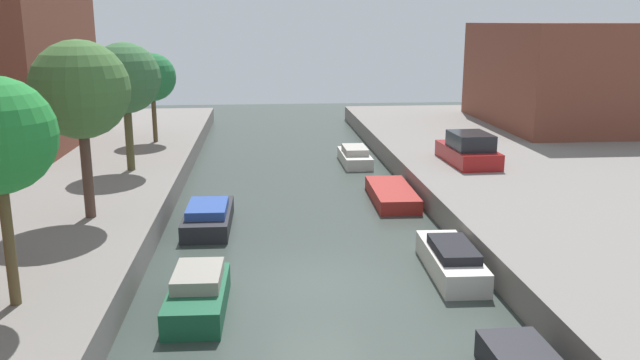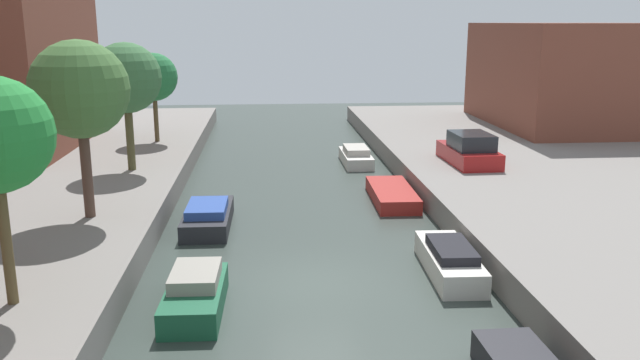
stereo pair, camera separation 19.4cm
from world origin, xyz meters
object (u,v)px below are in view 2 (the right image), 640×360
(low_block_right, at_px, (575,74))
(parked_car, at_px, (469,151))
(moored_boat_left_2, at_px, (195,294))
(moored_boat_right_3, at_px, (450,260))
(moored_boat_right_4, at_px, (392,194))
(street_tree_4, at_px, (126,79))
(moored_boat_left_3, at_px, (208,216))
(moored_boat_right_5, at_px, (356,156))
(street_tree_3, at_px, (80,90))
(street_tree_5, at_px, (154,77))

(low_block_right, height_order, parked_car, low_block_right)
(moored_boat_left_2, bearing_deg, moored_boat_right_3, 14.78)
(parked_car, distance_m, moored_boat_right_4, 4.94)
(street_tree_4, height_order, moored_boat_right_3, street_tree_4)
(parked_car, xyz_separation_m, moored_boat_right_3, (-3.87, -10.68, -1.17))
(moored_boat_left_3, bearing_deg, low_block_right, 37.47)
(street_tree_4, xyz_separation_m, parked_car, (15.15, 0.03, -3.38))
(moored_boat_left_2, xyz_separation_m, moored_boat_right_5, (6.62, 17.51, -0.05))
(street_tree_3, relative_size, moored_boat_right_3, 1.43)
(street_tree_3, bearing_deg, moored_boat_right_4, 22.52)
(moored_boat_right_4, bearing_deg, street_tree_4, 167.29)
(low_block_right, xyz_separation_m, moored_boat_left_2, (-21.17, -23.56, -3.68))
(parked_car, bearing_deg, moored_boat_right_4, -147.86)
(street_tree_5, relative_size, moored_boat_right_4, 1.06)
(low_block_right, bearing_deg, moored_boat_right_3, -122.69)
(moored_boat_right_3, xyz_separation_m, moored_boat_right_5, (-0.67, 15.59, -0.03))
(street_tree_3, relative_size, moored_boat_right_4, 1.30)
(moored_boat_left_2, bearing_deg, moored_boat_left_3, 92.13)
(moored_boat_right_5, bearing_deg, moored_boat_left_2, -110.71)
(moored_boat_right_3, bearing_deg, moored_boat_left_3, 145.42)
(street_tree_4, height_order, moored_boat_left_3, street_tree_4)
(street_tree_3, height_order, parked_car, street_tree_3)
(street_tree_5, height_order, moored_boat_right_3, street_tree_5)
(moored_boat_left_2, xyz_separation_m, moored_boat_right_4, (7.13, 10.07, -0.16))
(parked_car, distance_m, moored_boat_right_3, 11.42)
(low_block_right, height_order, moored_boat_right_5, low_block_right)
(street_tree_3, bearing_deg, low_block_right, 35.73)
(moored_boat_right_3, relative_size, moored_boat_right_4, 0.91)
(low_block_right, height_order, moored_boat_left_2, low_block_right)
(parked_car, height_order, moored_boat_right_4, parked_car)
(street_tree_4, bearing_deg, street_tree_5, 90.00)
(street_tree_5, bearing_deg, moored_boat_right_4, -40.42)
(parked_car, bearing_deg, moored_boat_right_5, 132.77)
(low_block_right, distance_m, street_tree_5, 25.48)
(street_tree_4, distance_m, parked_car, 15.52)
(street_tree_5, bearing_deg, moored_boat_left_3, -73.30)
(street_tree_3, xyz_separation_m, moored_boat_right_3, (11.28, -3.54, -4.78))
(parked_car, xyz_separation_m, moored_boat_right_4, (-4.03, -2.53, -1.31))
(street_tree_3, bearing_deg, moored_boat_right_3, -17.42)
(moored_boat_left_3, relative_size, moored_boat_right_5, 1.08)
(low_block_right, distance_m, street_tree_4, 27.46)
(moored_boat_left_2, relative_size, moored_boat_right_3, 0.85)
(parked_car, height_order, moored_boat_right_3, parked_car)
(moored_boat_right_4, bearing_deg, moored_boat_right_5, 93.90)
(moored_boat_left_3, relative_size, moored_boat_right_3, 1.01)
(street_tree_3, xyz_separation_m, moored_boat_right_4, (11.11, 4.61, -4.92))
(moored_boat_right_3, bearing_deg, moored_boat_left_2, -165.22)
(parked_car, height_order, moored_boat_left_3, parked_car)
(street_tree_5, xyz_separation_m, moored_boat_right_5, (10.61, -2.03, -4.05))
(street_tree_3, bearing_deg, moored_boat_right_5, 48.64)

